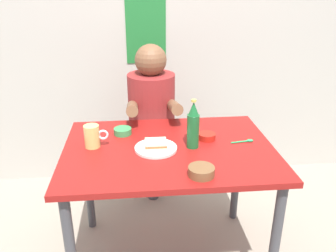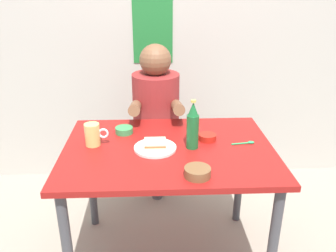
{
  "view_description": "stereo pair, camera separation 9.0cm",
  "coord_description": "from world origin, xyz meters",
  "px_view_note": "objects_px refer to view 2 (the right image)",
  "views": [
    {
      "loc": [
        -0.16,
        -1.64,
        1.56
      ],
      "look_at": [
        0.0,
        0.05,
        0.84
      ],
      "focal_mm": 37.46,
      "sensor_mm": 36.0,
      "label": 1
    },
    {
      "loc": [
        -0.07,
        -1.65,
        1.56
      ],
      "look_at": [
        0.0,
        0.05,
        0.84
      ],
      "focal_mm": 37.46,
      "sensor_mm": 36.0,
      "label": 2
    }
  ],
  "objects_px": {
    "stool": "(157,157)",
    "sandwich": "(155,144)",
    "dining_table": "(168,163)",
    "dip_bowl_green": "(124,130)",
    "person_seated": "(156,104)",
    "beer_mug": "(93,135)",
    "plate_orange": "(155,148)",
    "beer_bottle": "(193,127)"
  },
  "relations": [
    {
      "from": "sandwich",
      "to": "dip_bowl_green",
      "type": "distance_m",
      "value": 0.28
    },
    {
      "from": "beer_mug",
      "to": "stool",
      "type": "bearing_deg",
      "value": 59.9
    },
    {
      "from": "plate_orange",
      "to": "beer_bottle",
      "type": "height_order",
      "value": "beer_bottle"
    },
    {
      "from": "stool",
      "to": "plate_orange",
      "type": "relative_size",
      "value": 2.05
    },
    {
      "from": "person_seated",
      "to": "plate_orange",
      "type": "xyz_separation_m",
      "value": [
        -0.01,
        -0.64,
        -0.02
      ]
    },
    {
      "from": "dining_table",
      "to": "dip_bowl_green",
      "type": "relative_size",
      "value": 11.0
    },
    {
      "from": "beer_mug",
      "to": "dip_bowl_green",
      "type": "bearing_deg",
      "value": 44.39
    },
    {
      "from": "person_seated",
      "to": "beer_mug",
      "type": "xyz_separation_m",
      "value": [
        -0.34,
        -0.57,
        0.03
      ]
    },
    {
      "from": "plate_orange",
      "to": "dip_bowl_green",
      "type": "relative_size",
      "value": 2.2
    },
    {
      "from": "dining_table",
      "to": "beer_bottle",
      "type": "xyz_separation_m",
      "value": [
        0.12,
        -0.01,
        0.21
      ]
    },
    {
      "from": "dining_table",
      "to": "stool",
      "type": "bearing_deg",
      "value": 95.19
    },
    {
      "from": "plate_orange",
      "to": "sandwich",
      "type": "height_order",
      "value": "sandwich"
    },
    {
      "from": "dining_table",
      "to": "sandwich",
      "type": "height_order",
      "value": "sandwich"
    },
    {
      "from": "person_seated",
      "to": "dip_bowl_green",
      "type": "bearing_deg",
      "value": -113.8
    },
    {
      "from": "sandwich",
      "to": "dip_bowl_green",
      "type": "height_order",
      "value": "sandwich"
    },
    {
      "from": "stool",
      "to": "person_seated",
      "type": "distance_m",
      "value": 0.42
    },
    {
      "from": "plate_orange",
      "to": "beer_mug",
      "type": "bearing_deg",
      "value": 168.69
    },
    {
      "from": "sandwich",
      "to": "dip_bowl_green",
      "type": "bearing_deg",
      "value": 129.37
    },
    {
      "from": "dip_bowl_green",
      "to": "person_seated",
      "type": "bearing_deg",
      "value": 66.2
    },
    {
      "from": "sandwich",
      "to": "plate_orange",
      "type": "bearing_deg",
      "value": 165.96
    },
    {
      "from": "person_seated",
      "to": "sandwich",
      "type": "height_order",
      "value": "person_seated"
    },
    {
      "from": "beer_bottle",
      "to": "person_seated",
      "type": "bearing_deg",
      "value": 106.16
    },
    {
      "from": "plate_orange",
      "to": "beer_mug",
      "type": "height_order",
      "value": "beer_mug"
    },
    {
      "from": "plate_orange",
      "to": "beer_bottle",
      "type": "relative_size",
      "value": 0.84
    },
    {
      "from": "plate_orange",
      "to": "stool",
      "type": "bearing_deg",
      "value": 88.9
    },
    {
      "from": "person_seated",
      "to": "sandwich",
      "type": "bearing_deg",
      "value": -91.12
    },
    {
      "from": "dining_table",
      "to": "dip_bowl_green",
      "type": "xyz_separation_m",
      "value": [
        -0.24,
        0.19,
        0.11
      ]
    },
    {
      "from": "person_seated",
      "to": "beer_bottle",
      "type": "distance_m",
      "value": 0.66
    },
    {
      "from": "dining_table",
      "to": "person_seated",
      "type": "xyz_separation_m",
      "value": [
        -0.06,
        0.62,
        0.12
      ]
    },
    {
      "from": "stool",
      "to": "beer_bottle",
      "type": "bearing_deg",
      "value": -74.11
    },
    {
      "from": "dining_table",
      "to": "sandwich",
      "type": "bearing_deg",
      "value": -164.63
    },
    {
      "from": "stool",
      "to": "beer_bottle",
      "type": "relative_size",
      "value": 1.72
    },
    {
      "from": "plate_orange",
      "to": "dip_bowl_green",
      "type": "xyz_separation_m",
      "value": [
        -0.17,
        0.21,
        0.01
      ]
    },
    {
      "from": "person_seated",
      "to": "plate_orange",
      "type": "distance_m",
      "value": 0.64
    },
    {
      "from": "plate_orange",
      "to": "beer_mug",
      "type": "distance_m",
      "value": 0.34
    },
    {
      "from": "plate_orange",
      "to": "dip_bowl_green",
      "type": "bearing_deg",
      "value": 129.37
    },
    {
      "from": "beer_mug",
      "to": "dip_bowl_green",
      "type": "xyz_separation_m",
      "value": [
        0.15,
        0.15,
        -0.04
      ]
    },
    {
      "from": "plate_orange",
      "to": "beer_bottle",
      "type": "distance_m",
      "value": 0.22
    },
    {
      "from": "stool",
      "to": "dining_table",
      "type": "bearing_deg",
      "value": -84.81
    },
    {
      "from": "plate_orange",
      "to": "beer_bottle",
      "type": "bearing_deg",
      "value": 3.65
    },
    {
      "from": "dining_table",
      "to": "beer_mug",
      "type": "relative_size",
      "value": 8.73
    },
    {
      "from": "stool",
      "to": "sandwich",
      "type": "relative_size",
      "value": 4.09
    }
  ]
}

